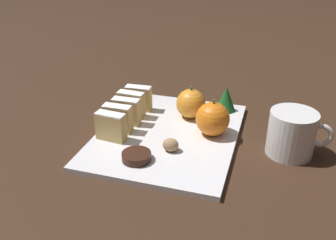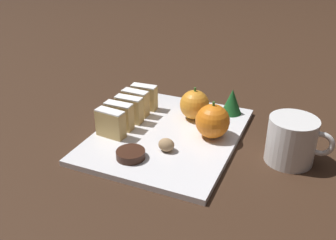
{
  "view_description": "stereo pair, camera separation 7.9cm",
  "coord_description": "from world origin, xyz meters",
  "px_view_note": "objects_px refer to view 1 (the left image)",
  "views": [
    {
      "loc": [
        0.2,
        -0.67,
        0.41
      ],
      "look_at": [
        0.0,
        0.0,
        0.04
      ],
      "focal_mm": 40.0,
      "sensor_mm": 36.0,
      "label": 1
    },
    {
      "loc": [
        0.28,
        -0.64,
        0.41
      ],
      "look_at": [
        0.0,
        0.0,
        0.04
      ],
      "focal_mm": 40.0,
      "sensor_mm": 36.0,
      "label": 2
    }
  ],
  "objects_px": {
    "orange_near": "(213,119)",
    "walnut": "(171,145)",
    "coffee_mug": "(292,133)",
    "chocolate_cookie": "(136,156)",
    "orange_far": "(191,104)"
  },
  "relations": [
    {
      "from": "orange_near",
      "to": "coffee_mug",
      "type": "bearing_deg",
      "value": -3.93
    },
    {
      "from": "orange_far",
      "to": "chocolate_cookie",
      "type": "height_order",
      "value": "orange_far"
    },
    {
      "from": "walnut",
      "to": "coffee_mug",
      "type": "relative_size",
      "value": 0.26
    },
    {
      "from": "orange_far",
      "to": "chocolate_cookie",
      "type": "distance_m",
      "value": 0.21
    },
    {
      "from": "chocolate_cookie",
      "to": "orange_far",
      "type": "bearing_deg",
      "value": 75.29
    },
    {
      "from": "coffee_mug",
      "to": "orange_far",
      "type": "bearing_deg",
      "value": 161.16
    },
    {
      "from": "orange_near",
      "to": "walnut",
      "type": "xyz_separation_m",
      "value": [
        -0.06,
        -0.09,
        -0.02
      ]
    },
    {
      "from": "orange_near",
      "to": "chocolate_cookie",
      "type": "bearing_deg",
      "value": -129.78
    },
    {
      "from": "orange_near",
      "to": "coffee_mug",
      "type": "distance_m",
      "value": 0.16
    },
    {
      "from": "walnut",
      "to": "orange_far",
      "type": "bearing_deg",
      "value": 89.29
    },
    {
      "from": "orange_near",
      "to": "coffee_mug",
      "type": "relative_size",
      "value": 0.65
    },
    {
      "from": "walnut",
      "to": "chocolate_cookie",
      "type": "relative_size",
      "value": 0.58
    },
    {
      "from": "walnut",
      "to": "coffee_mug",
      "type": "distance_m",
      "value": 0.24
    },
    {
      "from": "chocolate_cookie",
      "to": "coffee_mug",
      "type": "distance_m",
      "value": 0.31
    },
    {
      "from": "chocolate_cookie",
      "to": "coffee_mug",
      "type": "bearing_deg",
      "value": 25.02
    }
  ]
}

